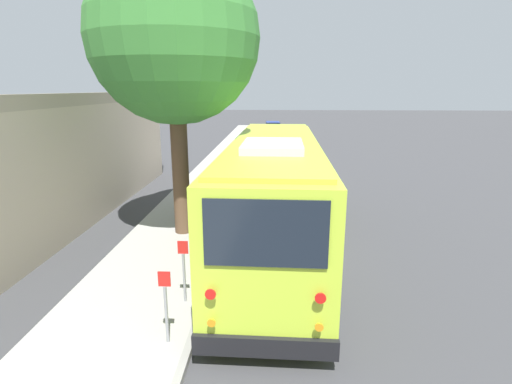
% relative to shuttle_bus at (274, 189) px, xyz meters
% --- Properties ---
extents(ground_plane, '(160.00, 160.00, 0.00)m').
position_rel_shuttle_bus_xyz_m(ground_plane, '(-0.54, -0.35, -1.83)').
color(ground_plane, '#3D3D3F').
extents(sidewalk_slab, '(80.00, 3.04, 0.15)m').
position_rel_shuttle_bus_xyz_m(sidewalk_slab, '(-0.54, 3.09, -1.76)').
color(sidewalk_slab, '#A3A099').
rests_on(sidewalk_slab, ground).
extents(curb_strip, '(80.00, 0.14, 0.15)m').
position_rel_shuttle_bus_xyz_m(curb_strip, '(-0.54, 1.50, -1.76)').
color(curb_strip, gray).
rests_on(curb_strip, ground).
extents(shuttle_bus, '(10.95, 2.73, 3.42)m').
position_rel_shuttle_bus_xyz_m(shuttle_bus, '(0.00, 0.00, 0.00)').
color(shuttle_bus, '#BCDB38').
rests_on(shuttle_bus, ground).
extents(parked_sedan_tan, '(4.23, 1.81, 1.32)m').
position_rel_shuttle_bus_xyz_m(parked_sedan_tan, '(11.58, 0.56, -1.22)').
color(parked_sedan_tan, tan).
rests_on(parked_sedan_tan, ground).
extents(parked_sedan_black, '(4.34, 1.90, 1.27)m').
position_rel_shuttle_bus_xyz_m(parked_sedan_black, '(17.98, 0.35, -1.25)').
color(parked_sedan_black, black).
rests_on(parked_sedan_black, ground).
extents(parked_sedan_gray, '(4.23, 1.98, 1.27)m').
position_rel_shuttle_bus_xyz_m(parked_sedan_gray, '(24.10, 0.54, -1.25)').
color(parked_sedan_gray, slate).
rests_on(parked_sedan_gray, ground).
extents(parked_sedan_blue, '(4.47, 1.85, 1.33)m').
position_rel_shuttle_bus_xyz_m(parked_sedan_blue, '(30.31, 0.23, -1.21)').
color(parked_sedan_blue, navy).
rests_on(parked_sedan_blue, ground).
extents(street_tree, '(4.94, 4.94, 9.09)m').
position_rel_shuttle_bus_xyz_m(street_tree, '(1.01, 2.91, 4.52)').
color(street_tree, brown).
rests_on(street_tree, sidewalk_slab).
extents(sign_post_near, '(0.06, 0.22, 1.39)m').
position_rel_shuttle_bus_xyz_m(sign_post_near, '(-4.87, 1.90, -0.96)').
color(sign_post_near, gray).
rests_on(sign_post_near, sidewalk_slab).
extents(sign_post_far, '(0.06, 0.22, 1.39)m').
position_rel_shuttle_bus_xyz_m(sign_post_far, '(-3.43, 1.90, -0.96)').
color(sign_post_far, gray).
rests_on(sign_post_far, sidewalk_slab).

